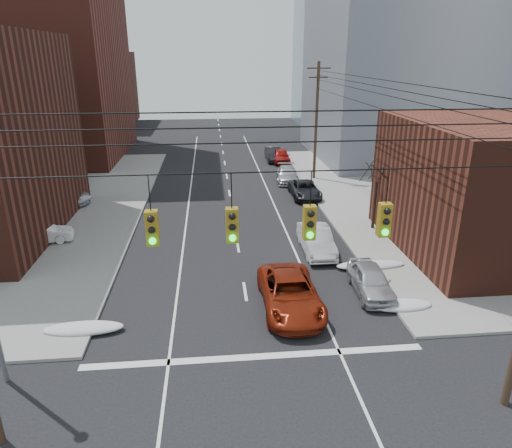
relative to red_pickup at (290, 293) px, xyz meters
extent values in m
cube|color=maroon|center=(-26.04, 37.86, 14.19)|extent=(24.00, 20.00, 30.00)
cube|color=#481F15|center=(-28.04, 63.86, 5.19)|extent=(22.00, 18.00, 12.00)
cube|color=gray|center=(19.96, 33.86, 11.69)|extent=(22.00, 20.00, 25.00)
cube|color=gray|center=(21.96, 59.86, 10.19)|extent=(20.00, 18.00, 22.00)
cylinder|color=#473323|center=(6.46, 23.86, 4.69)|extent=(0.28, 0.28, 11.00)
cube|color=#473323|center=(6.46, 23.86, 9.59)|extent=(2.20, 0.12, 0.12)
cube|color=#473323|center=(6.46, 23.86, 8.79)|extent=(1.80, 0.12, 0.12)
cylinder|color=black|center=(-2.04, -7.14, 7.79)|extent=(17.00, 0.04, 0.04)
cylinder|color=black|center=(-5.24, -7.14, 7.29)|extent=(0.03, 0.03, 1.00)
cube|color=olive|center=(-5.24, -7.14, 6.29)|extent=(0.35, 0.30, 1.00)
sphere|color=black|center=(-5.24, -7.31, 6.61)|extent=(0.20, 0.20, 0.20)
sphere|color=black|center=(-5.24, -7.31, 6.29)|extent=(0.20, 0.20, 0.20)
sphere|color=#0CE526|center=(-5.24, -7.31, 5.97)|extent=(0.20, 0.20, 0.20)
cylinder|color=black|center=(-3.04, -7.14, 7.29)|extent=(0.03, 0.03, 1.00)
cube|color=olive|center=(-3.04, -7.14, 6.29)|extent=(0.35, 0.30, 1.00)
sphere|color=black|center=(-3.04, -7.31, 6.61)|extent=(0.20, 0.20, 0.20)
sphere|color=black|center=(-3.04, -7.31, 6.29)|extent=(0.20, 0.20, 0.20)
sphere|color=#0CE526|center=(-3.04, -7.31, 5.97)|extent=(0.20, 0.20, 0.20)
cylinder|color=black|center=(-0.84, -7.14, 7.29)|extent=(0.03, 0.03, 1.00)
cube|color=olive|center=(-0.84, -7.14, 6.29)|extent=(0.35, 0.30, 1.00)
sphere|color=black|center=(-0.84, -7.31, 6.61)|extent=(0.20, 0.20, 0.20)
sphere|color=black|center=(-0.84, -7.31, 6.29)|extent=(0.20, 0.20, 0.20)
sphere|color=#0CE526|center=(-0.84, -7.31, 5.97)|extent=(0.20, 0.20, 0.20)
cylinder|color=black|center=(1.36, -7.14, 7.29)|extent=(0.03, 0.03, 1.00)
cube|color=olive|center=(1.36, -7.14, 6.29)|extent=(0.35, 0.30, 1.00)
sphere|color=black|center=(1.36, -7.31, 6.61)|extent=(0.20, 0.20, 0.20)
sphere|color=black|center=(1.36, -7.31, 6.29)|extent=(0.20, 0.20, 0.20)
sphere|color=#0CE526|center=(1.36, -7.31, 5.97)|extent=(0.20, 0.20, 0.20)
cylinder|color=black|center=(7.56, 9.86, 0.94)|extent=(0.20, 0.20, 3.50)
cylinder|color=black|center=(7.94, 9.98, 3.27)|extent=(0.27, 0.82, 1.19)
cylinder|color=black|center=(7.78, 10.43, 3.35)|extent=(1.17, 0.54, 1.38)
cylinder|color=black|center=(7.13, 10.60, 3.39)|extent=(1.44, 1.00, 1.48)
cylinder|color=black|center=(7.16, 9.92, 3.27)|extent=(0.17, 0.84, 1.19)
cylinder|color=black|center=(7.11, 9.44, 3.35)|extent=(0.82, 0.99, 1.40)
cylinder|color=black|center=(7.62, 9.01, 3.39)|extent=(1.74, 0.21, 1.43)
cylinder|color=black|center=(7.89, 9.63, 3.27)|extent=(0.48, 0.73, 1.20)
ellipsoid|color=silver|center=(-9.44, -1.14, -0.60)|extent=(3.50, 1.08, 0.42)
ellipsoid|color=silver|center=(5.36, -0.64, -0.60)|extent=(3.00, 1.08, 0.42)
ellipsoid|color=silver|center=(5.36, 3.86, -0.60)|extent=(4.00, 1.08, 0.42)
imported|color=maroon|center=(0.00, 0.00, 0.00)|extent=(2.73, 5.83, 1.61)
imported|color=#BBBBC1|center=(4.36, 1.07, -0.08)|extent=(1.89, 4.35, 1.46)
imported|color=silver|center=(2.76, 6.51, -0.02)|extent=(1.72, 4.81, 1.58)
imported|color=black|center=(4.36, 17.97, -0.12)|extent=(2.30, 4.98, 1.38)
imported|color=#ABABB0|center=(3.68, 23.28, -0.11)|extent=(2.53, 5.03, 1.40)
imported|color=maroon|center=(4.36, 31.44, -0.03)|extent=(2.01, 4.61, 1.55)
imported|color=black|center=(3.61, 32.64, -0.04)|extent=(1.69, 4.66, 1.53)
imported|color=silver|center=(-14.54, 9.39, -0.04)|extent=(3.90, 1.95, 1.23)
imported|color=#BBBAC0|center=(-15.72, 17.53, 0.00)|extent=(5.10, 3.14, 1.32)
camera|label=1|loc=(-3.56, -19.09, 10.78)|focal=32.00mm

